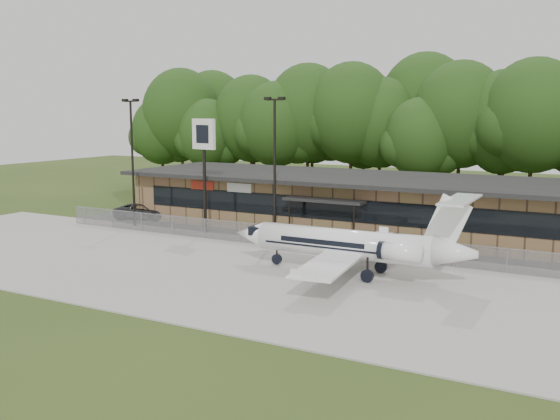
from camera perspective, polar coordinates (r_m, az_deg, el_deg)
The scene contains 11 objects.
ground at distance 28.53m, azimuth -7.81°, elevation -9.92°, with size 160.00×160.00×0.00m, color #2E4217.
apron at distance 35.00m, azimuth -0.03°, elevation -6.21°, with size 64.00×18.00×0.08m, color #9E9B93.
parking_lot at distance 45.17m, azimuth 6.94°, elevation -2.83°, with size 50.00×9.00×0.06m, color #383835.
terminal at distance 48.91m, azimuth 8.89°, elevation 0.58°, with size 41.00×11.65×4.30m.
fence at distance 40.95m, azimuth 4.65°, elevation -2.95°, with size 46.00×0.04×1.52m.
treeline at distance 65.73m, azimuth 14.34°, elevation 7.18°, with size 72.00×12.00×15.00m, color #193711, non-canonical shape.
light_pole_left at distance 51.30m, azimuth -13.36°, elevation 5.10°, with size 1.55×0.30×10.23m.
light_pole_mid at distance 43.76m, azimuth -0.49°, elevation 4.73°, with size 1.55×0.30×10.23m.
business_jet at distance 35.33m, azimuth 6.65°, elevation -3.25°, with size 14.60×12.96×4.94m.
suv at distance 55.18m, azimuth -12.27°, elevation -0.10°, with size 2.41×5.23×1.45m, color #303033.
pole_sign at distance 47.28m, azimuth -6.98°, elevation 5.81°, with size 2.29×0.75×8.72m.
Camera 1 is at (16.08, -21.71, 9.17)m, focal length 40.00 mm.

